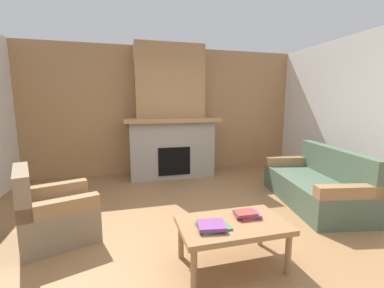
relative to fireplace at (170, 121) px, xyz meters
name	(u,v)px	position (x,y,z in m)	size (l,w,h in m)	color
ground	(211,234)	(0.00, -2.62, -1.16)	(9.00, 9.00, 0.00)	olive
wall_back_wood_panel	(167,111)	(0.00, 0.38, 0.19)	(6.00, 0.12, 2.70)	#A87A4C
fireplace	(170,121)	(0.00, 0.00, 0.00)	(1.90, 0.82, 2.70)	gray
couch	(316,185)	(1.86, -2.14, -0.88)	(1.17, 1.93, 0.85)	#4C604C
armchair	(53,214)	(-1.75, -2.25, -0.87)	(0.96, 0.96, 0.85)	#847056
coffee_table	(232,228)	(-0.01, -3.22, -0.79)	(1.00, 0.60, 0.43)	#997047
book_stack_near_edge	(212,226)	(-0.23, -3.28, -0.71)	(0.31, 0.26, 0.05)	#3D7F4C
book_stack_center	(247,214)	(0.17, -3.15, -0.70)	(0.26, 0.21, 0.06)	#B23833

